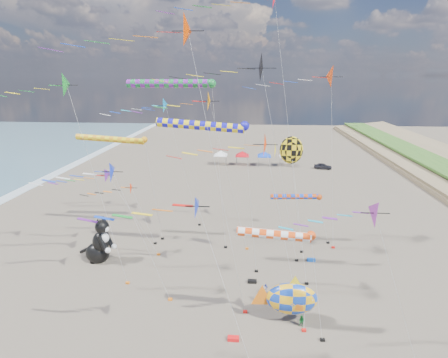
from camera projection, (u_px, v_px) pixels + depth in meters
name	position (u px, v px, depth m)	size (l,w,h in m)	color
delta_kite_0	(365.00, 218.00, 21.89)	(10.01, 2.02, 12.58)	purple
delta_kite_1	(168.00, 35.00, 24.50)	(14.77, 2.46, 24.12)	#E23D00
delta_kite_2	(199.00, 103.00, 37.16)	(12.66, 2.31, 18.56)	orange
delta_kite_3	(63.00, 88.00, 29.67)	(10.91, 2.27, 20.31)	#159229
delta_kite_4	(262.00, 69.00, 33.50)	(14.11, 3.12, 22.21)	black
delta_kite_5	(322.00, 78.00, 36.54)	(11.12, 2.66, 21.17)	#F0430E
delta_kite_6	(190.00, 221.00, 19.37)	(9.75, 1.62, 13.39)	#182FB4
delta_kite_7	(117.00, 174.00, 29.06)	(9.87, 1.97, 13.35)	#1731D0
delta_kite_8	(167.00, 107.00, 44.01)	(10.50, 2.06, 17.42)	#0C84CA
delta_kite_9	(271.00, 1.00, 33.59)	(14.36, 2.67, 28.38)	red
delta_kite_10	(117.00, 192.00, 41.36)	(9.13, 1.62, 7.84)	#F0350C
delta_kite_11	(268.00, 151.00, 27.05)	(10.04, 2.22, 15.69)	#F83004
delta_kite_12	(105.00, 176.00, 38.01)	(10.68, 1.71, 10.62)	#6B23A0
windsock_0	(205.00, 126.00, 32.86)	(10.03, 0.90, 15.81)	#1513C0
windsock_1	(298.00, 197.00, 41.68)	(7.45, 0.69, 6.35)	#C5430D
windsock_2	(279.00, 235.00, 24.99)	(6.98, 0.71, 9.31)	#EF4810
windsock_3	(174.00, 84.00, 36.98)	(10.73, 0.93, 19.53)	#167D34
windsock_4	(113.00, 140.00, 40.95)	(9.92, 0.75, 13.09)	orange
angelfish_kite	(289.00, 151.00, 32.96)	(3.74, 3.02, 14.44)	yellow
cat_inflatable	(99.00, 239.00, 38.24)	(3.99, 2.00, 5.39)	black
fish_inflatable	(291.00, 299.00, 28.64)	(5.61, 2.06, 4.46)	#123EB8
person_adult	(265.00, 295.00, 31.39)	(0.65, 0.42, 1.77)	gray
child_green	(302.00, 321.00, 28.65)	(0.50, 0.39, 1.03)	#18792F
child_blue	(265.00, 289.00, 32.97)	(0.61, 0.26, 1.05)	#2539AE
kite_bag_0	(233.00, 339.00, 27.26)	(0.90, 0.44, 0.30)	red
kite_bag_2	(311.00, 260.00, 38.90)	(0.90, 0.44, 0.30)	#124AB4
kite_bag_3	(252.00, 281.00, 34.83)	(0.90, 0.44, 0.30)	black
tent_row	(253.00, 152.00, 79.62)	(19.20, 4.20, 3.80)	white
parked_car	(323.00, 166.00, 77.22)	(1.53, 3.81, 1.30)	#26262D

